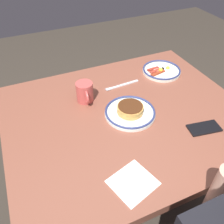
% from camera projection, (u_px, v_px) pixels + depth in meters
% --- Properties ---
extents(ground_plane, '(6.00, 6.00, 0.00)m').
position_uv_depth(ground_plane, '(123.00, 195.00, 1.63)').
color(ground_plane, '#352E26').
extents(dining_table, '(1.14, 0.94, 0.74)m').
position_uv_depth(dining_table, '(126.00, 130.00, 1.22)').
color(dining_table, brown).
rests_on(dining_table, ground_plane).
extents(plate_near_main, '(0.24, 0.24, 0.05)m').
position_uv_depth(plate_near_main, '(130.00, 111.00, 1.13)').
color(plate_near_main, white).
rests_on(plate_near_main, dining_table).
extents(plate_center_pancakes, '(0.22, 0.22, 0.04)m').
position_uv_depth(plate_center_pancakes, '(161.00, 70.00, 1.42)').
color(plate_center_pancakes, silver).
rests_on(plate_center_pancakes, dining_table).
extents(coffee_mug, '(0.08, 0.12, 0.10)m').
position_uv_depth(coffee_mug, '(85.00, 92.00, 1.19)').
color(coffee_mug, '#BF4C47').
rests_on(coffee_mug, dining_table).
extents(cell_phone, '(0.15, 0.09, 0.01)m').
position_uv_depth(cell_phone, '(204.00, 128.00, 1.07)').
color(cell_phone, black).
rests_on(cell_phone, dining_table).
extents(paper_napkin, '(0.18, 0.18, 0.00)m').
position_uv_depth(paper_napkin, '(133.00, 183.00, 0.86)').
color(paper_napkin, white).
rests_on(paper_napkin, dining_table).
extents(fork_near, '(0.20, 0.03, 0.01)m').
position_uv_depth(fork_near, '(122.00, 85.00, 1.32)').
color(fork_near, silver).
rests_on(fork_near, dining_table).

